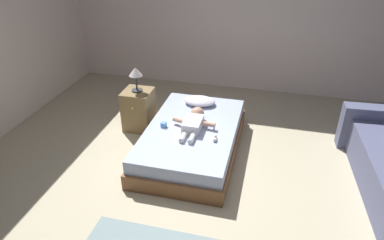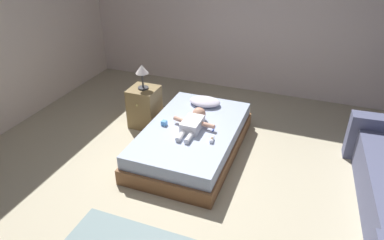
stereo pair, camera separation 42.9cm
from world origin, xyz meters
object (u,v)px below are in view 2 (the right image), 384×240
Objects in this scene: pillow at (205,101)px; baby at (194,122)px; nightstand at (145,107)px; bed at (192,139)px; toothbrush at (214,128)px; baby_bottle at (212,140)px; toy_block at (164,123)px; lamp at (142,71)px.

baby reaches higher than pillow.
nightstand is at bearing 156.72° from baby.
baby is 0.99m from nightstand.
bed is 0.26m from baby.
baby_bottle reaches higher than toothbrush.
baby is 0.38m from toy_block.
pillow is at bearing 94.42° from bed.
toothbrush is at bearing -16.45° from lamp.
pillow is 4.27× the size of baby_bottle.
nightstand reaches higher than baby.
baby is at bearing -168.81° from toothbrush.
toy_block reaches higher than toothbrush.
toy_block is 0.66× the size of baby_bottle.
nightstand reaches higher than bed.
lamp is (-0.88, 0.40, 0.66)m from bed.
baby reaches higher than toothbrush.
toothbrush is 2.07× the size of toy_block.
nightstand is at bearing 155.65° from bed.
toothbrush is 1.28m from lamp.
toy_block is at bearing -165.74° from baby.
baby_bottle is at bearing -33.95° from bed.
toy_block reaches higher than bed.
pillow reaches higher than baby_bottle.
baby is 1.95× the size of lamp.
nightstand reaches higher than pillow.
toothbrush is 0.63m from toy_block.
pillow reaches higher than toothbrush.
lamp is 0.84m from toy_block.
bed is 4.24× the size of pillow.
toothbrush is (0.25, 0.05, -0.06)m from baby.
nightstand is 0.72m from toy_block.
baby is at bearing 14.26° from toy_block.
nightstand is at bearing 138.00° from toy_block.
bed is at bearing 146.05° from baby_bottle.
lamp reaches higher than nightstand.
toy_block is (0.53, -0.48, -0.44)m from lamp.
baby is 4.75× the size of toothbrush.
lamp is at bearing 163.55° from toothbrush.
lamp is (-0.83, -0.24, 0.42)m from pillow.
lamp is at bearing 155.64° from bed.
nightstand is (-1.14, 0.34, -0.08)m from toothbrush.
pillow reaches higher than toy_block.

